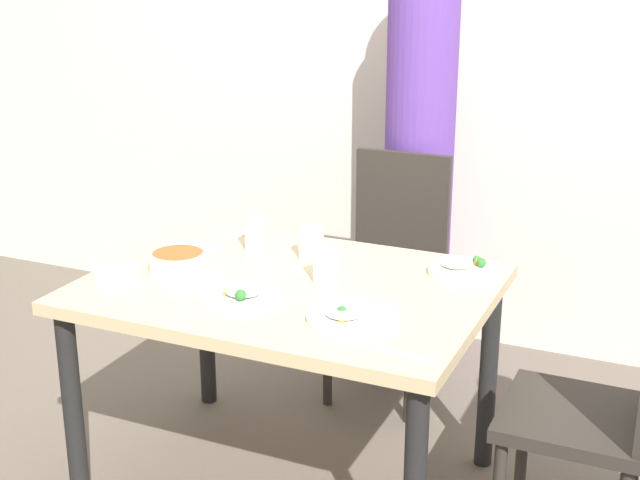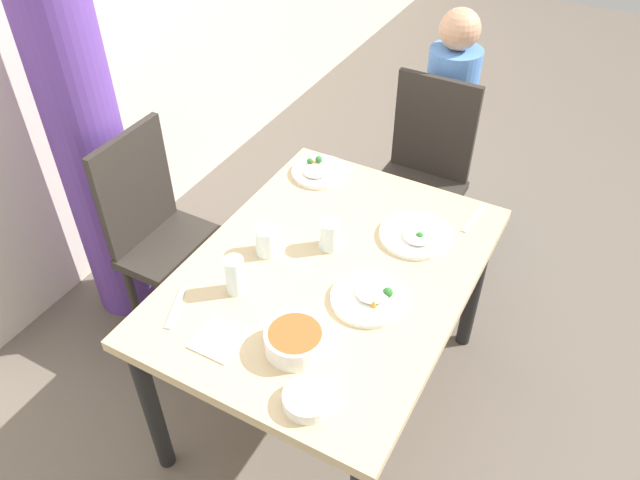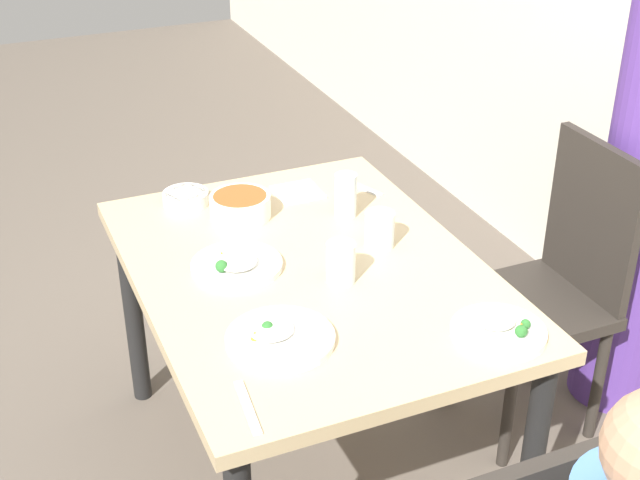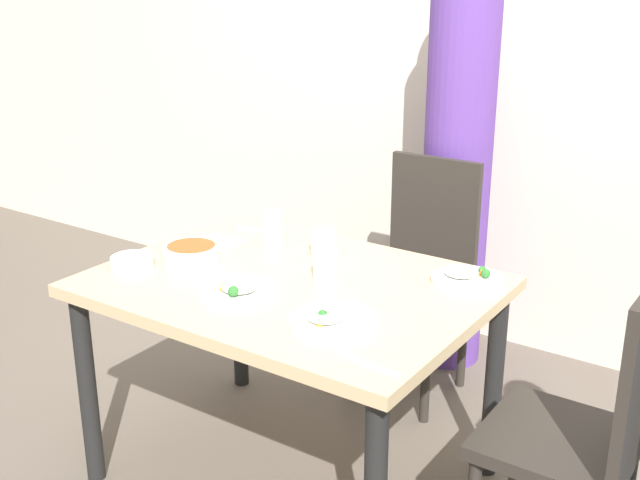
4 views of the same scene
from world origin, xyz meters
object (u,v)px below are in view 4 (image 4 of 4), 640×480
Objects in this scene: bowl_curry at (192,255)px; plate_rice_adult at (467,279)px; chair_child_spot at (588,428)px; glass_water_tall at (273,229)px; person_adult at (457,178)px; chair_adult_spot at (419,270)px.

bowl_curry is 0.79× the size of plate_rice_adult.
plate_rice_adult is at bearing -119.37° from chair_child_spot.
bowl_curry is 0.31m from glass_water_tall.
person_adult is at bearing 72.00° from glass_water_tall.
chair_child_spot is at bearing 4.34° from bowl_curry.
chair_child_spot is at bearing -29.37° from plate_rice_adult.
plate_rice_adult is (0.82, 0.37, -0.02)m from bowl_curry.
person_adult reaches higher than plate_rice_adult.
glass_water_tall reaches higher than bowl_curry.
chair_adult_spot is 7.07× the size of glass_water_tall.
glass_water_tall is (-0.70, -0.08, 0.05)m from plate_rice_adult.
chair_child_spot is at bearing -40.55° from chair_adult_spot.
bowl_curry is 0.90m from plate_rice_adult.
chair_adult_spot is at bearing -130.55° from chair_child_spot.
chair_child_spot is 0.60m from plate_rice_adult.
chair_adult_spot is 0.54× the size of person_adult.
chair_adult_spot is 0.68m from plate_rice_adult.
chair_child_spot reaches higher than glass_water_tall.
plate_rice_adult is 0.71m from glass_water_tall.
plate_rice_adult is (0.41, -0.80, -0.09)m from person_adult.
glass_water_tall is at bearing -116.51° from chair_adult_spot.
chair_adult_spot reaches higher than bowl_curry.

